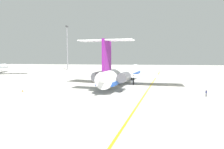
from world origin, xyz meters
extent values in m
plane|color=#B7B5AD|center=(0.00, 0.00, 0.00)|extent=(283.98, 283.98, 0.00)
cylinder|color=white|center=(4.83, 7.08, 3.58)|extent=(40.44, 11.26, 4.30)
cone|color=white|center=(24.67, 3.57, 3.58)|extent=(5.13, 4.85, 4.13)
cone|color=white|center=(-15.02, 10.60, 3.97)|extent=(6.81, 4.69, 3.65)
cube|color=#19429E|center=(4.83, 7.08, 2.62)|extent=(39.58, 11.19, 0.95)
cube|color=white|center=(7.64, 17.86, 2.83)|extent=(11.41, 19.08, 0.43)
cube|color=white|center=(3.77, -4.01, 2.83)|extent=(7.96, 18.34, 0.43)
cylinder|color=#515156|center=(-8.24, 12.91, 3.91)|extent=(5.73, 3.39, 2.49)
cube|color=white|center=(-8.37, 12.17, 3.91)|extent=(3.41, 1.91, 0.52)
cylinder|color=#515156|center=(-9.45, 6.10, 3.91)|extent=(5.73, 3.39, 2.49)
cube|color=white|center=(-9.32, 6.83, 3.91)|extent=(3.41, 1.91, 0.52)
cube|color=#7A197F|center=(-12.38, 10.13, 9.54)|extent=(5.81, 1.44, 7.61)
cube|color=white|center=(-12.22, 13.60, 13.04)|extent=(5.06, 6.88, 0.30)
cube|color=white|center=(-13.42, 6.81, 13.04)|extent=(5.06, 6.88, 0.30)
cylinder|color=black|center=(16.95, 4.94, 1.63)|extent=(0.47, 0.47, 3.26)
cylinder|color=black|center=(4.10, 10.70, 1.63)|extent=(0.47, 0.47, 3.26)
cylinder|color=black|center=(2.90, 3.93, 1.63)|extent=(0.47, 0.47, 3.26)
cone|color=silver|center=(45.51, 79.52, 2.90)|extent=(3.99, 4.32, 3.57)
cube|color=silver|center=(33.14, 66.25, 2.53)|extent=(9.44, 15.33, 0.45)
cylinder|color=black|center=(21.48, -15.38, 0.43)|extent=(0.11, 0.11, 0.86)
cylinder|color=black|center=(21.63, -15.34, 0.43)|extent=(0.11, 0.11, 0.86)
cylinder|color=#191E4C|center=(21.55, -15.36, 1.20)|extent=(0.29, 0.29, 0.68)
sphere|color=#DBB28E|center=(21.55, -15.36, 1.67)|extent=(0.27, 0.27, 0.27)
cylinder|color=#191E4C|center=(21.37, -15.41, 1.23)|extent=(0.08, 0.08, 0.58)
cylinder|color=#191E4C|center=(21.74, -15.31, 1.23)|extent=(0.08, 0.08, 0.58)
cylinder|color=black|center=(29.38, 19.79, 0.41)|extent=(0.10, 0.10, 0.82)
cylinder|color=black|center=(29.43, 19.66, 0.41)|extent=(0.10, 0.10, 0.82)
cylinder|color=#262628|center=(29.41, 19.73, 1.14)|extent=(0.27, 0.27, 0.65)
sphere|color=brown|center=(29.41, 19.73, 1.59)|extent=(0.26, 0.26, 0.26)
cylinder|color=#262628|center=(29.34, 19.89, 1.17)|extent=(0.08, 0.08, 0.55)
cylinder|color=#262628|center=(29.48, 19.56, 1.17)|extent=(0.08, 0.08, 0.55)
cylinder|color=black|center=(-12.76, -13.12, 0.40)|extent=(0.10, 0.10, 0.79)
cylinder|color=black|center=(-12.82, -12.99, 0.40)|extent=(0.10, 0.10, 0.79)
cylinder|color=#191E4C|center=(-12.79, -13.06, 1.11)|extent=(0.27, 0.27, 0.63)
sphere|color=#DBB28E|center=(-12.79, -13.06, 1.54)|extent=(0.25, 0.25, 0.25)
cylinder|color=#191E4C|center=(-12.72, -13.22, 1.14)|extent=(0.07, 0.07, 0.53)
cylinder|color=#191E4C|center=(-12.86, -12.90, 1.14)|extent=(0.07, 0.07, 0.53)
cone|color=#EA590F|center=(32.64, 21.47, 0.28)|extent=(0.40, 0.40, 0.55)
cone|color=#EA590F|center=(-12.59, 32.36, 0.28)|extent=(0.40, 0.40, 0.55)
cone|color=#EA590F|center=(30.57, 25.14, 0.28)|extent=(0.40, 0.40, 0.55)
cube|color=gold|center=(4.83, -1.88, 0.00)|extent=(106.87, 17.49, 0.01)
cylinder|color=slate|center=(66.20, 48.94, 14.03)|extent=(0.70, 0.70, 28.07)
cube|color=#424244|center=(66.20, 48.94, 28.57)|extent=(4.00, 0.60, 0.60)
cube|color=#2D2D30|center=(64.70, 48.94, 28.22)|extent=(0.70, 0.50, 0.44)
cube|color=#2D2D30|center=(67.70, 48.94, 28.22)|extent=(0.70, 0.50, 0.44)
camera|label=1|loc=(-59.67, 2.67, 9.43)|focal=31.51mm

